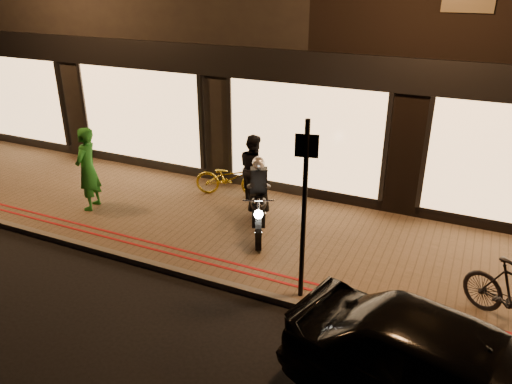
# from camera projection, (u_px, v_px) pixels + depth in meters

# --- Properties ---
(ground) EXTENTS (90.00, 90.00, 0.00)m
(ground) POSITION_uv_depth(u_px,v_px,m) (222.00, 289.00, 8.62)
(ground) COLOR black
(ground) RESTS_ON ground
(sidewalk) EXTENTS (50.00, 4.00, 0.12)m
(sidewalk) POSITION_uv_depth(u_px,v_px,m) (268.00, 235.00, 10.26)
(sidewalk) COLOR brown
(sidewalk) RESTS_ON ground
(kerb_stone) EXTENTS (50.00, 0.14, 0.12)m
(kerb_stone) POSITION_uv_depth(u_px,v_px,m) (224.00, 285.00, 8.64)
(kerb_stone) COLOR #59544C
(kerb_stone) RESTS_ON ground
(red_kerb_lines) EXTENTS (50.00, 0.26, 0.01)m
(red_kerb_lines) POSITION_uv_depth(u_px,v_px,m) (237.00, 267.00, 9.03)
(red_kerb_lines) COLOR maroon
(red_kerb_lines) RESTS_ON sidewalk
(building_row) EXTENTS (48.00, 10.11, 8.50)m
(building_row) POSITION_uv_depth(u_px,v_px,m) (367.00, 1.00, 14.36)
(building_row) COLOR black
(building_row) RESTS_ON ground
(motorcycle) EXTENTS (0.94, 1.82, 1.59)m
(motorcycle) POSITION_uv_depth(u_px,v_px,m) (259.00, 204.00, 10.04)
(motorcycle) COLOR black
(motorcycle) RESTS_ON sidewalk
(sign_post) EXTENTS (0.35, 0.10, 3.00)m
(sign_post) POSITION_uv_depth(u_px,v_px,m) (304.00, 204.00, 7.59)
(sign_post) COLOR black
(sign_post) RESTS_ON sidewalk
(bicycle_gold) EXTENTS (1.76, 1.02, 0.87)m
(bicycle_gold) POSITION_uv_depth(u_px,v_px,m) (230.00, 178.00, 11.80)
(bicycle_gold) COLOR gold
(bicycle_gold) RESTS_ON sidewalk
(person_green) EXTENTS (0.60, 0.77, 1.87)m
(person_green) POSITION_uv_depth(u_px,v_px,m) (87.00, 169.00, 10.95)
(person_green) COLOR #1B681F
(person_green) RESTS_ON sidewalk
(person_dark) EXTENTS (0.98, 0.97, 1.59)m
(person_dark) POSITION_uv_depth(u_px,v_px,m) (254.00, 168.00, 11.38)
(person_dark) COLOR black
(person_dark) RESTS_ON sidewalk
(parked_car) EXTENTS (4.55, 2.69, 1.45)m
(parked_car) POSITION_uv_depth(u_px,v_px,m) (460.00, 382.00, 5.71)
(parked_car) COLOR black
(parked_car) RESTS_ON ground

